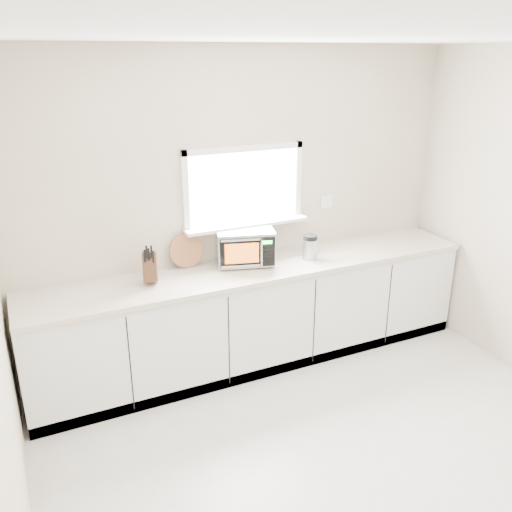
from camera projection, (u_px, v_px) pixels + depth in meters
ground at (370, 486)px, 3.50m from camera, size 4.00×4.00×0.00m
back_wall at (243, 207)px, 4.71m from camera, size 4.00×0.17×2.70m
cabinets at (258, 316)px, 4.78m from camera, size 3.92×0.60×0.88m
countertop at (258, 268)px, 4.61m from camera, size 3.92×0.64×0.04m
microwave at (245, 245)px, 4.63m from camera, size 0.56×0.49×0.31m
knife_block at (150, 266)px, 4.24m from camera, size 0.17×0.25×0.32m
cutting_board at (187, 250)px, 4.55m from camera, size 0.30×0.07×0.29m
coffee_grinder at (310, 247)px, 4.74m from camera, size 0.15×0.15×0.22m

